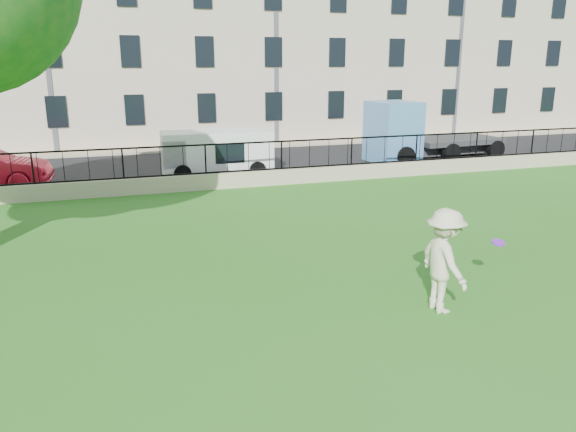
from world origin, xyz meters
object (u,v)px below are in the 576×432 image
object	(u,v)px
frisbee	(498,243)
blue_truck	(435,130)
white_van	(217,154)
man	(444,261)

from	to	relation	value
frisbee	blue_truck	size ratio (longest dim) A/B	0.04
frisbee	blue_truck	bearing A→B (deg)	62.20
frisbee	white_van	size ratio (longest dim) A/B	0.06
man	white_van	distance (m)	14.61
man	white_van	world-z (taller)	man
man	frisbee	distance (m)	1.54
man	white_van	size ratio (longest dim) A/B	0.45
man	blue_truck	world-z (taller)	blue_truck
man	white_van	bearing A→B (deg)	5.96
blue_truck	man	bearing A→B (deg)	-126.05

